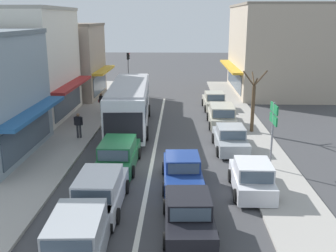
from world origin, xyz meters
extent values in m
plane|color=#3F3F42|center=(0.00, 0.00, 0.00)|extent=(140.00, 140.00, 0.00)
cube|color=silver|center=(0.00, 4.00, 0.00)|extent=(0.20, 28.00, 0.01)
cube|color=#A39E96|center=(-6.80, 6.00, 0.07)|extent=(5.20, 44.00, 0.14)
cube|color=#A39E96|center=(6.20, 6.00, 0.06)|extent=(2.80, 44.00, 0.12)
cube|color=#23568E|center=(-6.48, 1.02, 2.70)|extent=(1.10, 7.86, 0.20)
cube|color=#425160|center=(-6.90, 1.02, 1.40)|extent=(0.06, 6.83, 1.80)
cube|color=silver|center=(-10.20, 10.02, 4.09)|extent=(6.03, 8.80, 8.19)
cube|color=maroon|center=(-6.73, 10.02, 2.70)|extent=(1.10, 8.09, 0.20)
cube|color=#425160|center=(-7.15, 10.02, 1.40)|extent=(0.06, 7.04, 1.80)
cube|color=#A19D92|center=(-10.20, 10.02, 8.31)|extent=(6.19, 8.80, 0.24)
cube|color=gray|center=(-10.20, 18.42, 3.44)|extent=(7.63, 7.27, 6.89)
cube|color=gold|center=(-5.94, 18.42, 2.70)|extent=(1.10, 6.69, 0.20)
cube|color=#425160|center=(-6.36, 18.42, 1.40)|extent=(0.06, 5.82, 1.80)
cube|color=#6E6358|center=(-10.20, 18.42, 7.01)|extent=(7.79, 7.27, 0.24)
cube|color=#B2A38E|center=(11.50, 21.87, 4.37)|extent=(8.46, 12.50, 8.74)
cube|color=gold|center=(6.82, 21.87, 2.70)|extent=(1.10, 11.50, 0.20)
cube|color=#425160|center=(7.24, 21.87, 1.40)|extent=(0.06, 10.00, 1.80)
cube|color=gray|center=(11.50, 21.87, 8.86)|extent=(8.62, 12.50, 0.24)
cube|color=silver|center=(-2.05, 7.42, 1.76)|extent=(3.10, 10.92, 2.70)
cube|color=#425160|center=(-2.05, 7.42, 2.16)|extent=(3.12, 10.49, 0.90)
cube|color=black|center=(-1.75, 2.00, 1.56)|extent=(2.25, 0.19, 1.76)
cube|color=#A8A8AC|center=(-2.05, 7.42, 3.17)|extent=(2.93, 10.05, 0.12)
cylinder|color=black|center=(-3.49, 10.70, 0.48)|extent=(0.31, 0.97, 0.96)
cylinder|color=black|center=(-0.99, 10.84, 0.48)|extent=(0.31, 0.97, 0.96)
cylinder|color=black|center=(-3.14, 4.39, 0.48)|extent=(0.31, 0.97, 0.96)
cylinder|color=black|center=(-0.64, 4.53, 0.48)|extent=(0.31, 0.97, 0.96)
cube|color=navy|center=(1.63, -2.28, 0.51)|extent=(1.92, 4.28, 0.72)
cube|color=navy|center=(1.64, -2.38, 1.17)|extent=(1.65, 1.87, 0.60)
cube|color=#425160|center=(1.59, -1.46, 1.17)|extent=(1.44, 0.13, 0.51)
cube|color=#425160|center=(1.68, -3.30, 1.17)|extent=(1.41, 0.13, 0.48)
cylinder|color=black|center=(0.71, -1.06, 0.31)|extent=(0.21, 0.63, 0.62)
cylinder|color=black|center=(2.43, -0.98, 0.31)|extent=(0.21, 0.63, 0.62)
cylinder|color=black|center=(0.83, -3.58, 0.31)|extent=(0.21, 0.63, 0.62)
cylinder|color=black|center=(2.55, -3.50, 0.31)|extent=(0.21, 0.63, 0.62)
cube|color=#1E6638|center=(-1.68, -0.22, 0.52)|extent=(1.83, 4.53, 0.76)
cube|color=#1E6638|center=(-1.69, -0.57, 1.24)|extent=(1.68, 2.62, 0.68)
cube|color=#425160|center=(-1.67, 0.75, 1.24)|extent=(1.51, 0.08, 0.58)
cube|color=#425160|center=(-1.71, -1.89, 1.24)|extent=(1.48, 0.08, 0.54)
cylinder|color=black|center=(-2.54, 1.14, 0.31)|extent=(0.19, 0.62, 0.62)
cylinder|color=black|center=(-0.78, 1.12, 0.31)|extent=(0.19, 0.62, 0.62)
cylinder|color=black|center=(-2.59, -1.56, 0.31)|extent=(0.19, 0.62, 0.62)
cylinder|color=black|center=(-0.83, -1.58, 0.31)|extent=(0.19, 0.62, 0.62)
cube|color=#9EA3A8|center=(-1.82, -8.12, 0.52)|extent=(1.97, 4.58, 0.76)
cube|color=#9EA3A8|center=(-1.80, -8.47, 1.24)|extent=(1.76, 2.67, 0.68)
cube|color=#425160|center=(-1.86, -7.15, 1.24)|extent=(1.51, 0.13, 0.58)
cube|color=#425160|center=(-1.74, -9.79, 1.24)|extent=(1.48, 0.13, 0.54)
cylinder|color=black|center=(-2.76, -6.81, 0.31)|extent=(0.21, 0.63, 0.62)
cylinder|color=black|center=(-1.00, -6.73, 0.31)|extent=(0.21, 0.63, 0.62)
cube|color=black|center=(1.84, -6.48, 0.51)|extent=(1.88, 4.26, 0.72)
cube|color=black|center=(1.85, -6.58, 1.17)|extent=(1.63, 1.86, 0.60)
cube|color=#425160|center=(1.81, -5.66, 1.17)|extent=(1.44, 0.11, 0.51)
cube|color=#425160|center=(1.88, -7.50, 1.17)|extent=(1.41, 0.11, 0.48)
cylinder|color=black|center=(0.93, -5.26, 0.31)|extent=(0.20, 0.63, 0.62)
cylinder|color=black|center=(2.65, -5.19, 0.31)|extent=(0.20, 0.63, 0.62)
cylinder|color=black|center=(1.03, -7.77, 0.31)|extent=(0.20, 0.63, 0.62)
cylinder|color=black|center=(2.75, -7.71, 0.31)|extent=(0.20, 0.63, 0.62)
cube|color=silver|center=(-1.77, -4.73, 0.52)|extent=(1.78, 4.51, 0.76)
cube|color=silver|center=(-1.77, -5.08, 1.24)|extent=(1.65, 2.61, 0.68)
cube|color=#425160|center=(-1.77, -3.76, 1.24)|extent=(1.51, 0.07, 0.58)
cube|color=#425160|center=(-1.78, -6.40, 1.24)|extent=(1.48, 0.07, 0.54)
cylinder|color=black|center=(-2.64, -3.37, 0.31)|extent=(0.18, 0.62, 0.62)
cylinder|color=black|center=(-0.88, -3.38, 0.31)|extent=(0.18, 0.62, 0.62)
cylinder|color=black|center=(-2.65, -6.07, 0.31)|extent=(0.18, 0.62, 0.62)
cylinder|color=black|center=(-0.89, -6.08, 0.31)|extent=(0.18, 0.62, 0.62)
cube|color=silver|center=(4.76, -3.07, 0.52)|extent=(1.70, 3.73, 0.76)
cube|color=silver|center=(4.75, -3.37, 1.22)|extent=(1.55, 1.92, 0.64)
cube|color=#425160|center=(4.77, -2.40, 1.22)|extent=(1.40, 0.08, 0.54)
cube|color=#425160|center=(4.74, -4.34, 1.22)|extent=(1.37, 0.08, 0.51)
cylinder|color=black|center=(3.95, -1.95, 0.31)|extent=(0.19, 0.62, 0.62)
cylinder|color=black|center=(5.59, -1.98, 0.31)|extent=(0.19, 0.62, 0.62)
cylinder|color=black|center=(3.92, -4.17, 0.31)|extent=(0.19, 0.62, 0.62)
cylinder|color=black|center=(5.56, -4.20, 0.31)|extent=(0.19, 0.62, 0.62)
cube|color=#9EA3A8|center=(4.53, 2.89, 0.51)|extent=(1.82, 4.24, 0.72)
cube|color=#9EA3A8|center=(4.53, 2.79, 1.17)|extent=(1.60, 1.84, 0.60)
cube|color=#425160|center=(4.51, 3.71, 1.17)|extent=(1.44, 0.09, 0.51)
cube|color=#425160|center=(4.55, 1.87, 1.17)|extent=(1.41, 0.09, 0.48)
cylinder|color=black|center=(3.64, 4.13, 0.31)|extent=(0.19, 0.62, 0.62)
cylinder|color=black|center=(5.36, 4.17, 0.31)|extent=(0.19, 0.62, 0.62)
cylinder|color=black|center=(3.70, 1.61, 0.31)|extent=(0.19, 0.62, 0.62)
cylinder|color=black|center=(5.42, 1.65, 0.31)|extent=(0.19, 0.62, 0.62)
cube|color=#B7B29E|center=(4.54, 8.38, 0.52)|extent=(1.81, 4.52, 0.76)
cube|color=#B7B29E|center=(4.54, 8.03, 1.24)|extent=(1.67, 2.62, 0.68)
cube|color=#425160|center=(4.55, 9.35, 1.24)|extent=(1.51, 0.08, 0.58)
cube|color=#425160|center=(4.53, 6.71, 1.24)|extent=(1.48, 0.08, 0.54)
cylinder|color=black|center=(3.68, 9.74, 0.31)|extent=(0.19, 0.62, 0.62)
cylinder|color=black|center=(5.44, 9.72, 0.31)|extent=(0.19, 0.62, 0.62)
cylinder|color=black|center=(3.65, 7.04, 0.31)|extent=(0.19, 0.62, 0.62)
cylinder|color=black|center=(5.41, 7.02, 0.31)|extent=(0.19, 0.62, 0.62)
cube|color=#B7B29E|center=(4.48, 13.75, 0.51)|extent=(1.87, 4.26, 0.72)
cube|color=#B7B29E|center=(4.48, 13.65, 1.17)|extent=(1.62, 1.85, 0.60)
cube|color=#425160|center=(4.45, 14.57, 1.17)|extent=(1.44, 0.11, 0.51)
cube|color=#425160|center=(4.51, 12.73, 1.17)|extent=(1.41, 0.11, 0.48)
cylinder|color=black|center=(3.57, 14.98, 0.31)|extent=(0.20, 0.63, 0.62)
cylinder|color=black|center=(5.29, 15.04, 0.31)|extent=(0.20, 0.63, 0.62)
cylinder|color=black|center=(3.66, 12.46, 0.31)|extent=(0.20, 0.63, 0.62)
cylinder|color=black|center=(5.38, 12.52, 0.31)|extent=(0.20, 0.63, 0.62)
cylinder|color=gray|center=(-3.82, 20.73, 2.10)|extent=(0.12, 0.12, 4.20)
cube|color=black|center=(-3.82, 20.73, 3.85)|extent=(0.24, 0.24, 0.68)
sphere|color=red|center=(-3.68, 20.73, 4.08)|extent=(0.13, 0.13, 0.13)
sphere|color=black|center=(-3.68, 20.73, 3.86)|extent=(0.13, 0.13, 0.13)
sphere|color=black|center=(-3.68, 20.73, 3.64)|extent=(0.13, 0.13, 0.13)
cylinder|color=gray|center=(6.19, -0.42, 1.80)|extent=(0.10, 0.10, 3.60)
cube|color=#19753D|center=(6.19, -0.44, 3.30)|extent=(0.08, 1.40, 0.44)
cube|color=white|center=(6.23, -0.44, 3.30)|extent=(0.01, 1.10, 0.10)
cube|color=#19753D|center=(6.19, -0.44, 2.75)|extent=(0.08, 1.40, 0.44)
cube|color=white|center=(6.23, -0.44, 2.75)|extent=(0.01, 1.10, 0.10)
cylinder|color=brown|center=(6.44, 6.43, 1.63)|extent=(0.24, 0.24, 3.27)
cylinder|color=brown|center=(6.44, 6.90, 3.67)|extent=(0.10, 1.02, 0.87)
cylinder|color=brown|center=(6.84, 6.43, 3.78)|extent=(0.89, 0.10, 1.09)
cylinder|color=brown|center=(6.44, 5.99, 3.58)|extent=(0.10, 0.93, 0.70)
cylinder|color=brown|center=(6.06, 6.43, 3.76)|extent=(0.84, 0.10, 1.04)
cylinder|color=#232838|center=(-4.83, 11.35, 0.56)|extent=(0.14, 0.14, 0.84)
cylinder|color=#232838|center=(-4.93, 11.50, 0.56)|extent=(0.14, 0.14, 0.84)
cube|color=black|center=(-4.88, 11.42, 1.26)|extent=(0.38, 0.42, 0.56)
sphere|color=brown|center=(-4.88, 11.42, 1.66)|extent=(0.22, 0.22, 0.22)
cylinder|color=black|center=(-4.75, 11.22, 1.26)|extent=(0.09, 0.09, 0.54)
cylinder|color=black|center=(-5.01, 11.62, 1.26)|extent=(0.09, 0.09, 0.54)
cube|color=maroon|center=(-5.06, 11.67, 1.08)|extent=(0.26, 0.21, 0.22)
cylinder|color=#232838|center=(-4.52, 13.82, 0.56)|extent=(0.14, 0.14, 0.84)
cylinder|color=#232838|center=(-4.46, 13.65, 0.56)|extent=(0.14, 0.14, 0.84)
cube|color=#A82D38|center=(-4.49, 13.74, 1.26)|extent=(0.31, 0.41, 0.56)
sphere|color=brown|center=(-4.49, 13.74, 1.66)|extent=(0.22, 0.22, 0.22)
cylinder|color=#A82D38|center=(-4.56, 13.97, 1.26)|extent=(0.09, 0.09, 0.54)
cylinder|color=#A82D38|center=(-4.42, 13.51, 1.26)|extent=(0.09, 0.09, 0.54)
cylinder|color=#333338|center=(-5.10, 4.53, 0.56)|extent=(0.14, 0.14, 0.84)
cylinder|color=#333338|center=(-4.92, 4.53, 0.56)|extent=(0.14, 0.14, 0.84)
cube|color=black|center=(-5.01, 4.53, 1.26)|extent=(0.36, 0.23, 0.56)
sphere|color=brown|center=(-5.01, 4.53, 1.66)|extent=(0.22, 0.22, 0.22)
cylinder|color=black|center=(-5.25, 4.53, 1.26)|extent=(0.09, 0.09, 0.54)
cylinder|color=black|center=(-4.77, 4.54, 1.26)|extent=(0.09, 0.09, 0.54)
camera|label=1|loc=(1.47, -19.61, 7.67)|focal=42.00mm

